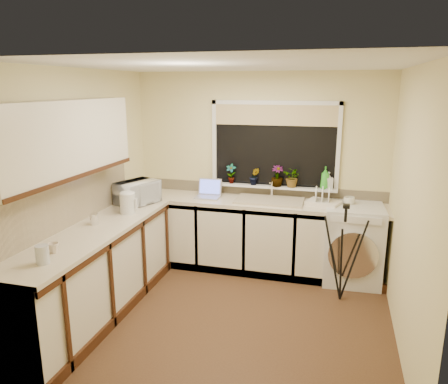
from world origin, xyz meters
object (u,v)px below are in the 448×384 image
tripod (343,253)px  soap_bottle_clear (329,180)px  microwave (137,192)px  plant_b (254,176)px  kettle (128,203)px  laptop (209,192)px  glass_jug (42,255)px  cup_back (349,201)px  steel_jar (94,219)px  plant_c (277,176)px  plant_d (293,177)px  washing_machine (353,243)px  dish_rack (324,203)px  plant_a (231,174)px  soap_bottle_green (325,178)px  cup_left (54,248)px

tripod → soap_bottle_clear: 1.01m
microwave → plant_b: size_ratio=2.21×
tripod → soap_bottle_clear: (-0.21, 0.78, 0.62)m
microwave → kettle: bearing=-148.0°
tripod → laptop: bearing=137.0°
kettle → glass_jug: size_ratio=1.47×
soap_bottle_clear → cup_back: bearing=-31.8°
laptop → tripod: 1.82m
steel_jar → soap_bottle_clear: size_ratio=0.56×
steel_jar → plant_c: size_ratio=0.45×
kettle → microwave: microwave is taller
glass_jug → plant_d: (1.68, 2.54, 0.20)m
plant_b → glass_jug: bearing=-115.3°
washing_machine → glass_jug: (-2.44, -2.32, 0.51)m
dish_rack → soap_bottle_clear: soap_bottle_clear is taller
glass_jug → plant_d: 3.05m
dish_rack → plant_b: plant_b is taller
glass_jug → plant_a: 2.71m
plant_d → tripod: bearing=-49.7°
microwave → cup_back: bearing=-56.3°
tripod → soap_bottle_green: 1.03m
soap_bottle_green → plant_b: bearing=-179.3°
plant_c → tripod: bearing=-42.0°
kettle → plant_a: (0.89, 1.12, 0.16)m
tripod → soap_bottle_green: size_ratio=3.90×
glass_jug → cup_back: (2.36, 2.40, -0.02)m
kettle → laptop: bearing=55.0°
plant_b → cup_left: bearing=-118.5°
kettle → soap_bottle_green: 2.36m
laptop → washing_machine: bearing=-3.1°
tripod → plant_c: plant_c is taller
washing_machine → kettle: (-2.44, -0.88, 0.55)m
plant_c → soap_bottle_clear: bearing=2.6°
plant_d → cup_back: plant_d is taller
laptop → plant_b: plant_b is taller
plant_b → soap_bottle_green: soap_bottle_green is taller
soap_bottle_green → soap_bottle_clear: bearing=18.8°
laptop → plant_d: plant_d is taller
kettle → plant_c: (1.49, 1.10, 0.17)m
soap_bottle_green → tripod: bearing=-71.7°
soap_bottle_green → dish_rack: bearing=-88.6°
kettle → microwave: bearing=101.4°
kettle → soap_bottle_clear: size_ratio=1.07×
plant_a → soap_bottle_green: (1.18, -0.01, 0.01)m
glass_jug → microwave: 1.84m
microwave → cup_back: (2.45, 0.57, -0.08)m
tripod → plant_c: bearing=114.0°
soap_bottle_clear → cup_back: (0.25, -0.16, -0.20)m
cup_back → cup_left: 3.26m
cup_back → cup_left: size_ratio=1.42×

